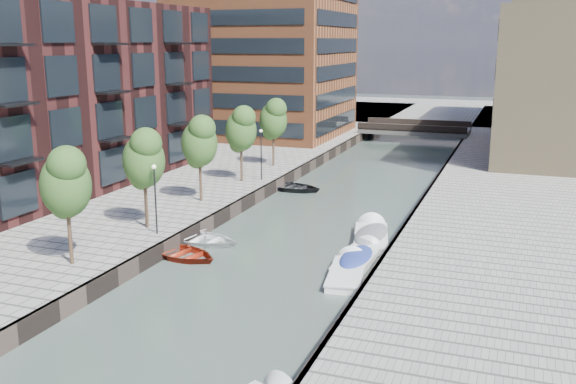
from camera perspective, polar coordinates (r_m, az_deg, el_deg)
The scene contains 24 objects.
water at distance 50.24m, azimuth 5.24°, elevation -0.61°, with size 300.00×300.00×0.00m, color #38473F.
quay_right at distance 48.69m, azimuth 23.76°, elevation -1.55°, with size 20.00×140.00×1.00m, color gray.
quay_wall_left at distance 51.98m, azimuth -1.25°, elevation 0.48°, with size 0.25×140.00×1.00m, color #332823.
quay_wall_right at distance 48.97m, azimuth 12.16°, elevation -0.62°, with size 0.25×140.00×1.00m, color #332823.
far_closure at distance 108.50m, azimuth 13.58°, elevation 6.83°, with size 80.00×40.00×1.00m, color gray.
apartment_block at distance 49.50m, azimuth -21.07°, elevation 7.75°, with size 8.00×38.00×14.00m, color black.
tower at distance 78.05m, azimuth -2.10°, elevation 16.21°, with size 18.00×18.00×30.00m, color brown.
tan_block_near at distance 69.38m, azimuth 23.38°, elevation 8.90°, with size 12.00×25.00×14.00m, color #8D7A56.
tan_block_far at distance 95.28m, azimuth 22.71°, elevation 10.47°, with size 12.00×20.00×16.00m, color #8D7A56.
bridge at distance 80.84m, azimuth 11.20°, elevation 5.48°, with size 13.00×6.00×1.30m.
tree_2 at distance 33.43m, azimuth -19.17°, elevation 0.95°, with size 2.50×2.50×5.95m.
tree_3 at distance 38.97m, azimuth -12.71°, elevation 3.04°, with size 2.50×2.50×5.95m.
tree_4 at distance 44.92m, azimuth -7.89°, elevation 4.57°, with size 2.50×2.50×5.95m.
tree_5 at distance 51.14m, azimuth -4.21°, elevation 5.71°, with size 2.50×2.50×5.95m.
tree_6 at distance 57.54m, azimuth -1.32°, elevation 6.59°, with size 2.50×2.50×5.95m.
lamp_1 at distance 37.81m, azimuth -11.73°, elevation 0.00°, with size 0.24×0.24×4.12m.
lamp_2 at distance 51.80m, azimuth -2.40°, elevation 3.83°, with size 0.24×0.24×4.12m.
sloop_2 at distance 37.17m, azimuth -9.37°, elevation -5.77°, with size 3.31×4.63×0.96m, color maroon.
sloop_3 at distance 39.51m, azimuth -7.77°, elevation -4.55°, with size 3.53×4.94×1.02m, color white.
sloop_4 at distance 52.89m, azimuth 0.40°, elevation 0.15°, with size 3.55×4.97×1.03m, color black.
motorboat_2 at distance 34.29m, azimuth 5.35°, elevation -7.12°, with size 2.45×5.21×1.67m.
motorboat_3 at distance 36.14m, azimuth 6.28°, elevation -5.89°, with size 1.84×5.01×1.66m.
motorboat_4 at distance 40.19m, azimuth 7.40°, elevation -3.88°, with size 3.15×6.03×1.91m.
car at distance 73.36m, azimuth 18.64°, elevation 4.44°, with size 1.46×3.63×1.24m, color #9D9EA2.
Camera 1 is at (12.45, -7.17, 12.03)m, focal length 40.00 mm.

